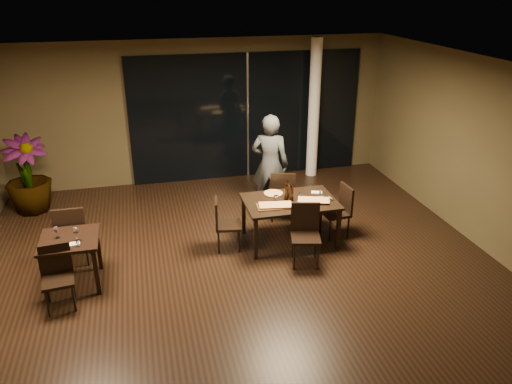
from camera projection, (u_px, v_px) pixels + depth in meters
The scene contains 31 objects.
ground at pixel (241, 273), 7.53m from camera, with size 8.00×8.00×0.00m, color black.
wall_back at pixel (200, 111), 10.55m from camera, with size 8.00×0.10×3.00m, color #473E26.
wall_right at pixel (493, 158), 7.81m from camera, with size 0.10×8.00×3.00m, color #473E26.
ceiling at pixel (239, 71), 6.33m from camera, with size 8.00×8.00×0.04m, color silver.
window_panel at pixel (247, 116), 10.74m from camera, with size 5.00×0.06×2.70m, color black.
column at pixel (314, 109), 10.71m from camera, with size 0.24×0.24×3.00m, color white.
main_table at pixel (290, 205), 8.19m from camera, with size 1.50×1.00×0.75m.
side_table at pixel (70, 246), 7.03m from camera, with size 0.80×0.80×0.75m.
chair_main_far at pixel (283, 193), 8.97m from camera, with size 0.56×0.56×0.96m.
chair_main_near at pixel (305, 231), 7.66m from camera, with size 0.53×0.53×0.95m.
chair_main_left at pixel (223, 221), 8.04m from camera, with size 0.46×0.46×0.87m.
chair_main_right at pixel (340, 208), 8.45m from camera, with size 0.46×0.46×0.91m.
chair_side_far at pixel (72, 232), 7.57m from camera, with size 0.47×0.47×1.00m.
chair_side_near at pixel (57, 273), 6.65m from camera, with size 0.44×0.44×0.87m.
diner at pixel (270, 164), 9.17m from camera, with size 0.64×0.43×1.89m, color #323537.
potted_plant at pixel (27, 175), 9.26m from camera, with size 0.80×0.80×1.46m, color #1A4A18.
pizza_board_left at pixel (275, 206), 7.94m from camera, with size 0.59×0.30×0.01m, color #402414.
pizza_board_right at pixel (314, 201), 8.11m from camera, with size 0.50×0.25×0.01m, color #492C17.
oblong_pizza_left at pixel (275, 205), 7.93m from camera, with size 0.50×0.23×0.02m, color #6B1109, non-canonical shape.
oblong_pizza_right at pixel (314, 200), 8.11m from camera, with size 0.48×0.23×0.02m, color #6E090A, non-canonical shape.
round_pizza at pixel (273, 193), 8.41m from camera, with size 0.31×0.31×0.01m, color red.
bottle_a at pixel (286, 192), 8.13m from camera, with size 0.06×0.06×0.29m, color black, non-canonical shape.
bottle_b at pixel (292, 192), 8.10m from camera, with size 0.06×0.06×0.29m, color black, non-canonical shape.
bottle_c at pixel (287, 189), 8.19m from camera, with size 0.07×0.07×0.33m, color black, non-canonical shape.
tumbler_left at pixel (276, 198), 8.13m from camera, with size 0.08×0.08×0.10m, color white.
tumbler_right at pixel (300, 195), 8.26m from camera, with size 0.07×0.07×0.08m, color white.
napkin_near at pixel (326, 199), 8.21m from camera, with size 0.18×0.10×0.01m, color white.
napkin_far at pixel (317, 192), 8.45m from camera, with size 0.18×0.10×0.01m, color white.
wine_glass_a at pixel (57, 233), 6.96m from camera, with size 0.08×0.08×0.17m, color white, non-canonical shape.
wine_glass_b at pixel (76, 234), 6.88m from camera, with size 0.09×0.09×0.20m, color white, non-canonical shape.
side_napkin at pixel (73, 244), 6.82m from camera, with size 0.18×0.11×0.01m, color silver.
Camera 1 is at (-1.30, -6.29, 4.12)m, focal length 35.00 mm.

